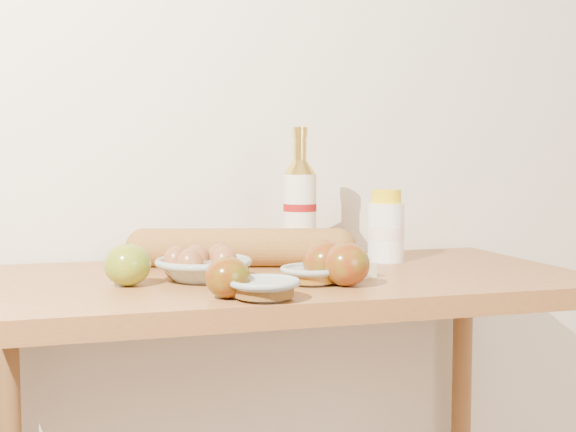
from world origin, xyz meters
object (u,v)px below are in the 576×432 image
object	(u,v)px
cream_bottle	(386,228)
egg_bowl	(203,266)
bourbon_bottle	(300,208)
table	(284,335)
baguette	(241,247)

from	to	relation	value
cream_bottle	egg_bowl	world-z (taller)	cream_bottle
bourbon_bottle	egg_bowl	size ratio (longest dim) A/B	1.35
table	baguette	bearing A→B (deg)	114.96
table	egg_bowl	size ratio (longest dim) A/B	5.38
bourbon_bottle	baguette	bearing A→B (deg)	-178.79
baguette	cream_bottle	bearing A→B (deg)	13.88
cream_bottle	baguette	size ratio (longest dim) A/B	0.33
egg_bowl	baguette	distance (m)	0.19
bourbon_bottle	cream_bottle	distance (m)	0.20
bourbon_bottle	cream_bottle	world-z (taller)	bourbon_bottle
bourbon_bottle	cream_bottle	size ratio (longest dim) A/B	1.85
table	egg_bowl	xyz separation A→B (m)	(-0.17, -0.03, 0.15)
cream_bottle	bourbon_bottle	bearing A→B (deg)	-177.78
bourbon_bottle	baguette	xyz separation A→B (m)	(-0.14, -0.01, -0.08)
cream_bottle	baguette	world-z (taller)	cream_bottle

